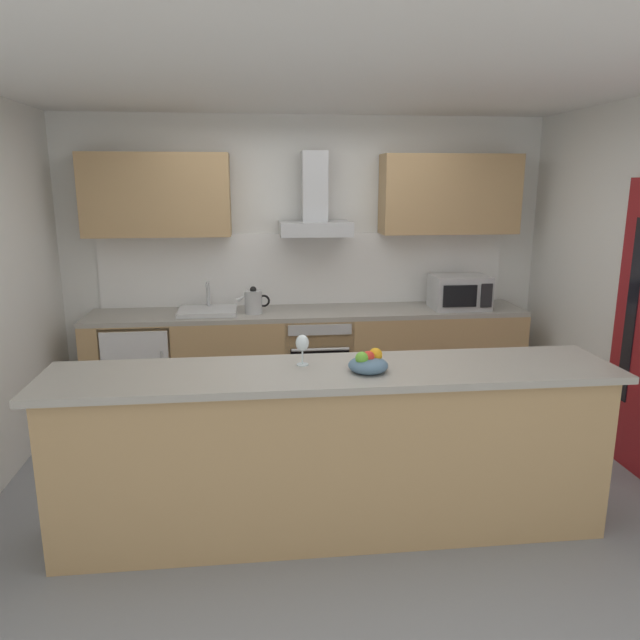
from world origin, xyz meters
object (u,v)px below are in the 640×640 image
sink (208,310)px  oven (316,358)px  refrigerator (142,368)px  wine_glass (302,344)px  microwave (459,292)px  kettle (254,302)px  fruit_bowl (368,363)px  range_hood (315,209)px

sink → oven: bearing=-0.7°
refrigerator → wine_glass: 2.38m
refrigerator → microwave: 2.90m
oven → refrigerator: oven is taller
kettle → fruit_bowl: (0.62, -2.02, 0.04)m
oven → microwave: microwave is taller
wine_glass → microwave: bearing=49.8°
microwave → kettle: 1.85m
microwave → range_hood: range_hood is taller
kettle → wine_glass: size_ratio=1.62×
wine_glass → kettle: bearing=98.4°
oven → refrigerator: 1.54m
wine_glass → fruit_bowl: bearing=-23.8°
oven → fruit_bowl: fruit_bowl is taller
refrigerator → kettle: (0.99, -0.03, 0.58)m
range_hood → fruit_bowl: range_hood is taller
wine_glass → fruit_bowl: wine_glass is taller
refrigerator → sink: (0.59, 0.01, 0.50)m
microwave → fruit_bowl: (-1.22, -2.02, -0.00)m
oven → microwave: bearing=-1.2°
microwave → wine_glass: microwave is taller
oven → range_hood: 1.33m
microwave → wine_glass: size_ratio=2.81×
kettle → wine_glass: (0.27, -1.86, 0.12)m
oven → refrigerator: bearing=-179.9°
refrigerator → microwave: (2.84, -0.03, 0.62)m
kettle → range_hood: 0.97m
sink → microwave: bearing=-1.0°
refrigerator → microwave: size_ratio=1.70×
oven → sink: bearing=179.3°
refrigerator → sink: bearing=1.3°
refrigerator → wine_glass: size_ratio=4.78×
kettle → sink: bearing=173.6°
refrigerator → fruit_bowl: 2.68m
refrigerator → range_hood: size_ratio=1.18×
microwave → fruit_bowl: 2.36m
kettle → fruit_bowl: size_ratio=1.31×
microwave → wine_glass: bearing=-130.2°
oven → microwave: 1.42m
range_hood → fruit_bowl: (0.07, -2.18, -0.74)m
microwave → kettle: bearing=-179.8°
sink → range_hood: bearing=7.1°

